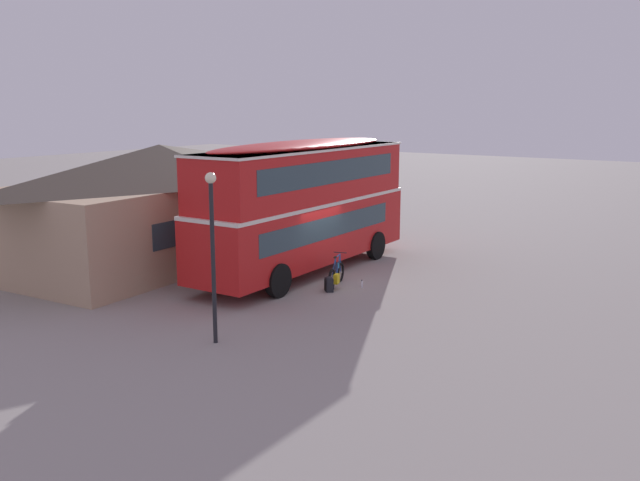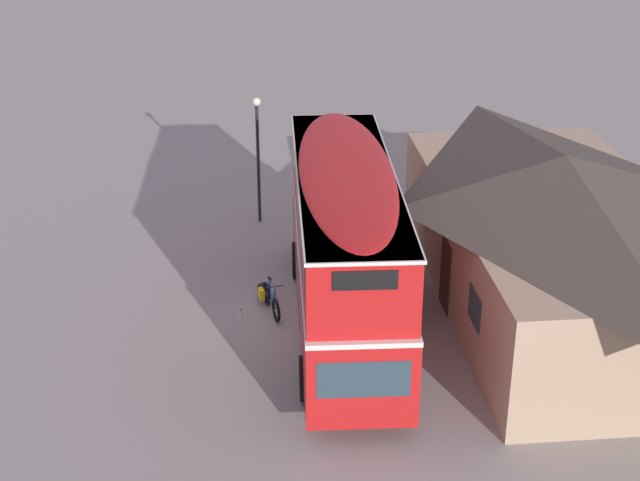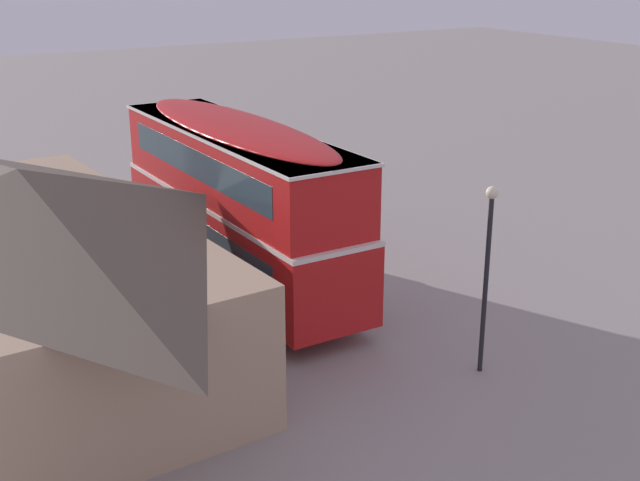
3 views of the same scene
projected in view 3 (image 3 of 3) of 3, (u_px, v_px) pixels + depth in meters
ground_plane at (290, 285)px, 24.08m from camera, size 120.00×120.00×0.00m
double_decker_bus at (238, 196)px, 23.28m from camera, size 10.57×2.74×4.79m
touring_bicycle at (320, 270)px, 24.16m from camera, size 1.67×0.74×1.06m
backpack_on_ground at (340, 281)px, 23.68m from camera, size 0.36×0.37×0.51m
water_bottle_clear_plastic at (338, 270)px, 24.89m from camera, size 0.08×0.08×0.25m
pub_building at (28, 261)px, 19.47m from camera, size 13.54×7.28×4.51m
street_lamp at (487, 259)px, 18.32m from camera, size 0.28×0.28×4.40m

